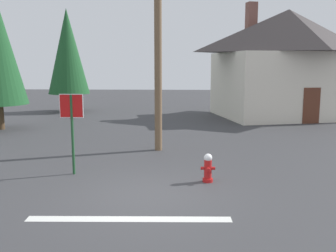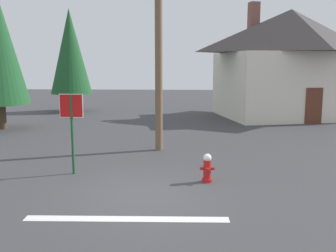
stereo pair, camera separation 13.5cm
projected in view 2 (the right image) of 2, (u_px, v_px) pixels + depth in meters
The scene contains 7 objects.
ground_plane at pixel (144, 196), 9.66m from camera, with size 80.00×80.00×0.10m, color #38383A.
lane_stop_bar at pixel (127, 219), 8.13m from camera, with size 4.40×0.30×0.01m, color silver.
stop_sign_near at pixel (72, 117), 11.22m from camera, with size 0.71×0.08×2.43m.
fire_hydrant at pixel (207, 168), 10.63m from camera, with size 0.41×0.35×0.81m.
utility_pole at pixel (159, 39), 14.01m from camera, with size 1.60×0.28×8.07m.
house at pixel (289, 62), 23.54m from camera, with size 9.88×8.35×7.12m.
pine_tree_mid_left at pixel (70, 52), 25.98m from camera, with size 2.81×2.81×7.02m.
Camera 2 is at (1.13, -9.20, 3.29)m, focal length 40.51 mm.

